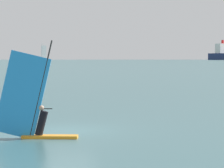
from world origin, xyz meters
The scene contains 4 objects.
ground_plane centered at (0.00, 0.00, 0.00)m, with size 4000.00×4000.00×0.00m, color #386066.
windsurfer centered at (-0.67, -2.48, 1.10)m, with size 3.52×0.94×4.13m.
distant_headland centered at (-113.80, 1634.82, 14.04)m, with size 601.20×205.28×28.07m, color #60665B.
small_sailboat centered at (-71.14, 203.36, 0.89)m, with size 7.26×6.35×10.17m.
Camera 1 is at (6.70, -22.85, 3.33)m, focal length 83.43 mm.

